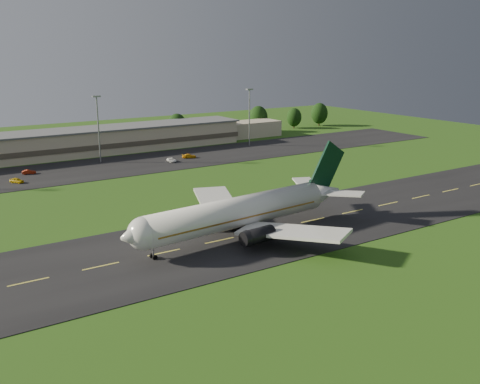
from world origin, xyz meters
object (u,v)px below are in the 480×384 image
light_mast_centre (98,121)px  light_mast_east (249,110)px  service_vehicle_a (17,180)px  service_vehicle_d (189,156)px  airliner (241,212)px  service_vehicle_b (29,172)px  terminal (88,142)px  service_vehicle_c (171,160)px

light_mast_centre → light_mast_east: same height
service_vehicle_a → service_vehicle_d: bearing=-30.9°
light_mast_east → service_vehicle_a: bearing=-170.2°
airliner → service_vehicle_b: 77.98m
terminal → service_vehicle_a: (-28.45, -30.39, -3.24)m
terminal → light_mast_centre: bearing=-95.0°
light_mast_east → service_vehicle_c: bearing=-162.6°
light_mast_centre → service_vehicle_b: 25.72m
terminal → service_vehicle_a: 41.76m
service_vehicle_c → light_mast_centre: bearing=152.3°
terminal → service_vehicle_b: terminal is taller
service_vehicle_c → airliner: bearing=-101.3°
airliner → light_mast_east: light_mast_east is taller
service_vehicle_d → service_vehicle_b: bearing=101.8°
airliner → light_mast_east: size_ratio=2.52×
light_mast_east → service_vehicle_d: bearing=-162.8°
service_vehicle_d → service_vehicle_a: bearing=112.0°
light_mast_centre → terminal: bearing=85.0°
light_mast_east → service_vehicle_b: bearing=-176.2°
light_mast_east → service_vehicle_d: (-29.12, -9.00, -11.99)m
service_vehicle_b → service_vehicle_c: size_ratio=0.85×
light_mast_east → service_vehicle_a: light_mast_east is taller
terminal → light_mast_centre: 18.45m
service_vehicle_b → service_vehicle_d: bearing=-85.9°
service_vehicle_b → light_mast_east: bearing=-77.5°
light_mast_centre → service_vehicle_c: light_mast_centre is taller
service_vehicle_b → airliner: bearing=-155.0°
terminal → service_vehicle_c: size_ratio=33.92×
light_mast_east → service_vehicle_b: light_mast_east is taller
service_vehicle_c → service_vehicle_d: 7.77m
light_mast_centre → light_mast_east: size_ratio=1.00×
airliner → light_mast_centre: size_ratio=2.52×
airliner → light_mast_centre: (0.32, 79.92, 8.08)m
light_mast_centre → service_vehicle_a: light_mast_centre is taller
airliner → terminal: (1.72, 96.11, -0.67)m
service_vehicle_a → terminal: bearing=10.3°
service_vehicle_b → service_vehicle_d: size_ratio=0.81×
service_vehicle_a → service_vehicle_b: service_vehicle_a is taller
airliner → service_vehicle_d: (26.20, 70.92, -3.91)m
terminal → light_mast_east: (53.60, -16.18, 8.75)m
airliner → service_vehicle_a: bearing=107.1°
airliner → service_vehicle_b: bearing=101.2°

